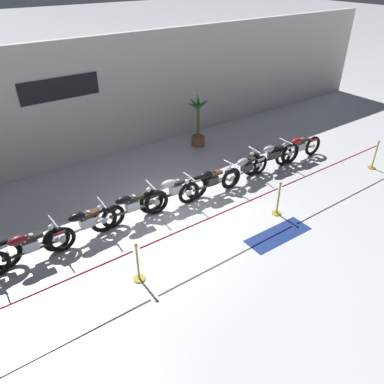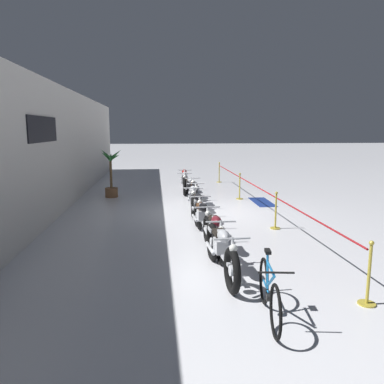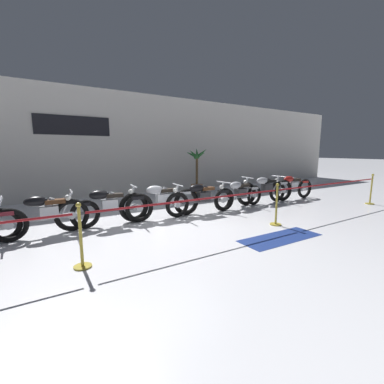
% 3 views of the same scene
% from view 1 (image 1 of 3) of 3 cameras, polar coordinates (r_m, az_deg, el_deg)
% --- Properties ---
extents(ground_plane, '(120.00, 120.00, 0.00)m').
position_cam_1_polar(ground_plane, '(10.75, -0.93, -3.81)').
color(ground_plane, silver).
extents(back_wall, '(28.00, 0.29, 4.20)m').
position_cam_1_polar(back_wall, '(13.92, -13.51, 13.59)').
color(back_wall, silver).
rests_on(back_wall, ground).
extents(motorcycle_maroon_1, '(2.26, 0.62, 0.93)m').
position_cam_1_polar(motorcycle_maroon_1, '(9.77, -23.69, -7.79)').
color(motorcycle_maroon_1, black).
rests_on(motorcycle_maroon_1, ground).
extents(motorcycle_black_2, '(2.28, 0.62, 0.93)m').
position_cam_1_polar(motorcycle_black_2, '(10.09, -15.98, -4.74)').
color(motorcycle_black_2, black).
rests_on(motorcycle_black_2, ground).
extents(motorcycle_black_3, '(2.35, 0.62, 0.95)m').
position_cam_1_polar(motorcycle_black_3, '(10.42, -9.37, -2.40)').
color(motorcycle_black_3, black).
rests_on(motorcycle_black_3, ground).
extents(motorcycle_silver_4, '(2.29, 0.62, 0.96)m').
position_cam_1_polar(motorcycle_silver_4, '(11.00, -2.75, 0.03)').
color(motorcycle_silver_4, black).
rests_on(motorcycle_silver_4, ground).
extents(motorcycle_black_5, '(2.32, 0.62, 0.93)m').
position_cam_1_polar(motorcycle_black_5, '(11.50, 2.83, 1.49)').
color(motorcycle_black_5, black).
rests_on(motorcycle_black_5, ground).
extents(motorcycle_silver_6, '(2.15, 0.62, 0.92)m').
position_cam_1_polar(motorcycle_silver_6, '(12.39, 8.12, 3.56)').
color(motorcycle_silver_6, black).
rests_on(motorcycle_silver_6, ground).
extents(motorcycle_silver_7, '(2.47, 0.62, 0.97)m').
position_cam_1_polar(motorcycle_silver_7, '(13.28, 12.05, 5.28)').
color(motorcycle_silver_7, black).
rests_on(motorcycle_silver_7, ground).
extents(motorcycle_red_8, '(2.24, 0.62, 0.95)m').
position_cam_1_polar(motorcycle_red_8, '(14.17, 15.94, 6.45)').
color(motorcycle_red_8, black).
rests_on(motorcycle_red_8, ground).
extents(potted_palm_left_of_row, '(0.98, 0.90, 2.02)m').
position_cam_1_polar(potted_palm_left_of_row, '(14.66, 0.94, 10.25)').
color(potted_palm_left_of_row, brown).
rests_on(potted_palm_left_of_row, ground).
extents(stanchion_far_left, '(13.99, 0.28, 1.05)m').
position_cam_1_polar(stanchion_far_left, '(8.73, -3.59, -7.29)').
color(stanchion_far_left, gold).
rests_on(stanchion_far_left, ground).
extents(stanchion_mid_left, '(0.28, 0.28, 1.05)m').
position_cam_1_polar(stanchion_mid_left, '(8.71, -8.21, -11.33)').
color(stanchion_mid_left, gold).
rests_on(stanchion_mid_left, ground).
extents(stanchion_mid_right, '(0.28, 0.28, 1.05)m').
position_cam_1_polar(stanchion_mid_right, '(10.96, 12.94, -1.68)').
color(stanchion_mid_right, gold).
rests_on(stanchion_mid_right, ground).
extents(stanchion_far_right, '(0.28, 0.28, 1.05)m').
position_cam_1_polar(stanchion_far_right, '(14.58, 25.99, 4.56)').
color(stanchion_far_right, gold).
rests_on(stanchion_far_right, ground).
extents(floor_banner, '(1.93, 0.71, 0.01)m').
position_cam_1_polar(floor_banner, '(10.35, 12.99, -6.36)').
color(floor_banner, navy).
rests_on(floor_banner, ground).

